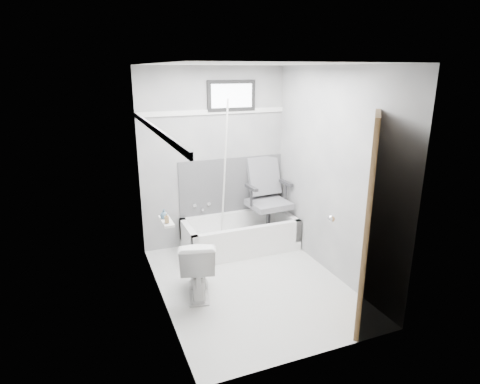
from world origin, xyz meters
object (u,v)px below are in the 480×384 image
toilet (197,266)px  door (413,231)px  soap_bottle_a (167,218)px  bathtub (240,234)px  office_chair (269,198)px  soap_bottle_b (164,214)px

toilet → door: bearing=155.5°
toilet → soap_bottle_a: 0.72m
bathtub → soap_bottle_a: size_ratio=15.75×
toilet → bathtub: bearing=-118.6°
office_chair → toilet: size_ratio=1.58×
office_chair → toilet: (-1.29, -0.94, -0.32)m
door → soap_bottle_a: size_ratio=21.00×
bathtub → office_chair: 0.63m
door → toilet: bearing=140.7°
bathtub → door: 2.46m
soap_bottle_a → soap_bottle_b: 0.14m
bathtub → toilet: 1.24m
office_chair → door: door is taller
bathtub → door: size_ratio=0.75×
door → soap_bottle_a: (-1.92, 1.20, -0.03)m
office_chair → soap_bottle_b: office_chair is taller
soap_bottle_b → bathtub: bearing=36.6°
office_chair → toilet: bearing=-148.1°
toilet → soap_bottle_a: bearing=34.1°
office_chair → soap_bottle_a: bearing=-151.0°
office_chair → soap_bottle_a: office_chair is taller
office_chair → soap_bottle_a: (-1.61, -1.05, 0.31)m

